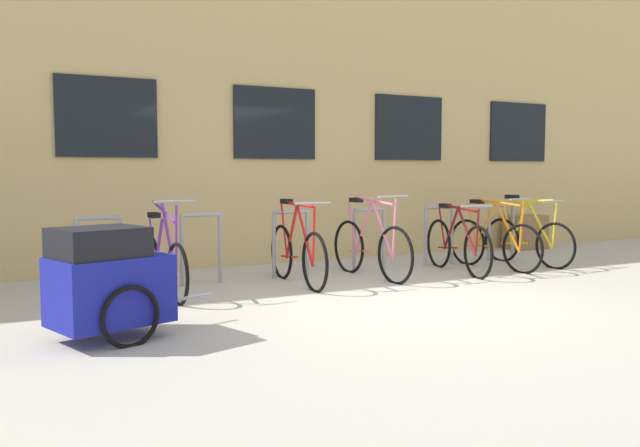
# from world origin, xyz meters

# --- Properties ---
(ground_plane) EXTENTS (42.00, 42.00, 0.00)m
(ground_plane) POSITION_xyz_m (0.00, 0.00, 0.00)
(ground_plane) COLOR #B2ADA0
(storefront_building) EXTENTS (28.00, 5.67, 5.27)m
(storefront_building) POSITION_xyz_m (-0.00, 6.01, 2.63)
(storefront_building) COLOR tan
(storefront_building) RESTS_ON ground
(bike_rack) EXTENTS (6.53, 0.05, 0.88)m
(bike_rack) POSITION_xyz_m (0.25, 1.90, 0.52)
(bike_rack) COLOR gray
(bike_rack) RESTS_ON ground
(bicycle_pink) EXTENTS (0.44, 1.81, 1.10)m
(bicycle_pink) POSITION_xyz_m (0.57, 1.42, 0.40)
(bicycle_pink) COLOR black
(bicycle_pink) RESTS_ON ground
(bicycle_purple) EXTENTS (0.44, 1.67, 1.10)m
(bicycle_purple) POSITION_xyz_m (-2.16, 1.36, 0.37)
(bicycle_purple) COLOR black
(bicycle_purple) RESTS_ON ground
(bicycle_red) EXTENTS (0.44, 1.78, 1.05)m
(bicycle_red) POSITION_xyz_m (-0.51, 1.38, 0.39)
(bicycle_red) COLOR black
(bicycle_red) RESTS_ON ground
(bicycle_maroon) EXTENTS (0.50, 1.79, 0.96)m
(bicycle_maroon) POSITION_xyz_m (1.86, 1.25, 0.38)
(bicycle_maroon) COLOR black
(bicycle_maroon) RESTS_ON ground
(bicycle_orange) EXTENTS (0.44, 1.71, 1.04)m
(bicycle_orange) POSITION_xyz_m (2.55, 1.29, 0.38)
(bicycle_orange) COLOR black
(bicycle_orange) RESTS_ON ground
(bicycle_yellow) EXTENTS (0.44, 1.65, 1.05)m
(bicycle_yellow) POSITION_xyz_m (3.27, 1.36, 0.38)
(bicycle_yellow) COLOR black
(bicycle_yellow) RESTS_ON ground
(bike_trailer) EXTENTS (1.48, 0.84, 0.95)m
(bike_trailer) POSITION_xyz_m (-3.03, -0.31, 0.49)
(bike_trailer) COLOR navy
(bike_trailer) RESTS_ON ground
(planter_box) EXTENTS (0.70, 0.44, 0.60)m
(planter_box) POSITION_xyz_m (4.71, 2.85, 0.30)
(planter_box) COLOR olive
(planter_box) RESTS_ON ground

